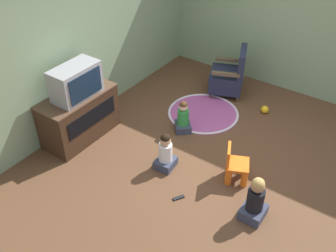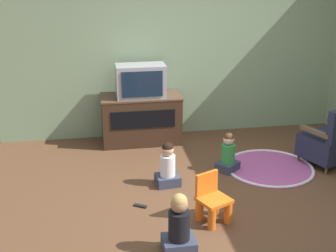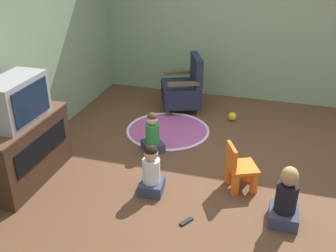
{
  "view_description": "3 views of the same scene",
  "coord_description": "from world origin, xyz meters",
  "px_view_note": "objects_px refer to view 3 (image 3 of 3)",
  "views": [
    {
      "loc": [
        -4.02,
        -1.79,
        3.66
      ],
      "look_at": [
        -0.7,
        0.54,
        0.65
      ],
      "focal_mm": 42.0,
      "sensor_mm": 36.0,
      "label": 1
    },
    {
      "loc": [
        -1.59,
        -4.51,
        2.66
      ],
      "look_at": [
        -0.77,
        0.41,
        0.81
      ],
      "focal_mm": 50.0,
      "sensor_mm": 36.0,
      "label": 2
    },
    {
      "loc": [
        -4.02,
        -0.6,
        2.48
      ],
      "look_at": [
        -0.56,
        0.41,
        0.7
      ],
      "focal_mm": 42.0,
      "sensor_mm": 36.0,
      "label": 3
    }
  ],
  "objects_px": {
    "television": "(16,100)",
    "child_watching_right": "(151,172)",
    "child_watching_center": "(286,199)",
    "toy_ball": "(232,116)",
    "child_watching_left": "(153,134)",
    "remote_control": "(186,221)",
    "yellow_kid_chair": "(240,171)",
    "black_armchair": "(184,89)",
    "tv_cabinet": "(21,149)"
  },
  "relations": [
    {
      "from": "remote_control",
      "to": "child_watching_center",
      "type": "bearing_deg",
      "value": 138.57
    },
    {
      "from": "tv_cabinet",
      "to": "television",
      "type": "bearing_deg",
      "value": -90.0
    },
    {
      "from": "television",
      "to": "yellow_kid_chair",
      "type": "height_order",
      "value": "television"
    },
    {
      "from": "child_watching_left",
      "to": "toy_ball",
      "type": "height_order",
      "value": "child_watching_left"
    },
    {
      "from": "yellow_kid_chair",
      "to": "black_armchair",
      "type": "bearing_deg",
      "value": 5.44
    },
    {
      "from": "television",
      "to": "child_watching_right",
      "type": "distance_m",
      "value": 1.57
    },
    {
      "from": "child_watching_left",
      "to": "child_watching_right",
      "type": "height_order",
      "value": "child_watching_right"
    },
    {
      "from": "child_watching_left",
      "to": "toy_ball",
      "type": "distance_m",
      "value": 1.44
    },
    {
      "from": "black_armchair",
      "to": "child_watching_center",
      "type": "relative_size",
      "value": 1.39
    },
    {
      "from": "television",
      "to": "remote_control",
      "type": "distance_m",
      "value": 2.1
    },
    {
      "from": "black_armchair",
      "to": "child_watching_center",
      "type": "xyz_separation_m",
      "value": [
        -2.32,
        -1.57,
        -0.07
      ]
    },
    {
      "from": "television",
      "to": "child_watching_left",
      "type": "relative_size",
      "value": 1.35
    },
    {
      "from": "yellow_kid_chair",
      "to": "toy_ball",
      "type": "distance_m",
      "value": 1.7
    },
    {
      "from": "child_watching_right",
      "to": "toy_ball",
      "type": "xyz_separation_m",
      "value": [
        2.0,
        -0.58,
        -0.18
      ]
    },
    {
      "from": "child_watching_left",
      "to": "child_watching_right",
      "type": "bearing_deg",
      "value": 156.3
    },
    {
      "from": "child_watching_left",
      "to": "remote_control",
      "type": "xyz_separation_m",
      "value": [
        -1.22,
        -0.74,
        -0.21
      ]
    },
    {
      "from": "television",
      "to": "child_watching_center",
      "type": "relative_size",
      "value": 1.15
    },
    {
      "from": "child_watching_center",
      "to": "remote_control",
      "type": "height_order",
      "value": "child_watching_center"
    },
    {
      "from": "yellow_kid_chair",
      "to": "television",
      "type": "bearing_deg",
      "value": 77.19
    },
    {
      "from": "black_armchair",
      "to": "child_watching_left",
      "type": "xyz_separation_m",
      "value": [
        -1.37,
        0.05,
        -0.11
      ]
    },
    {
      "from": "television",
      "to": "child_watching_center",
      "type": "height_order",
      "value": "television"
    },
    {
      "from": "yellow_kid_chair",
      "to": "child_watching_right",
      "type": "distance_m",
      "value": 0.94
    },
    {
      "from": "black_armchair",
      "to": "yellow_kid_chair",
      "type": "relative_size",
      "value": 1.63
    },
    {
      "from": "black_armchair",
      "to": "child_watching_left",
      "type": "height_order",
      "value": "black_armchair"
    },
    {
      "from": "child_watching_right",
      "to": "remote_control",
      "type": "bearing_deg",
      "value": -135.6
    },
    {
      "from": "remote_control",
      "to": "tv_cabinet",
      "type": "bearing_deg",
      "value": -65.62
    },
    {
      "from": "black_armchair",
      "to": "child_watching_right",
      "type": "xyz_separation_m",
      "value": [
        -2.2,
        -0.22,
        -0.09
      ]
    },
    {
      "from": "black_armchair",
      "to": "child_watching_right",
      "type": "bearing_deg",
      "value": -16.84
    },
    {
      "from": "child_watching_left",
      "to": "child_watching_center",
      "type": "xyz_separation_m",
      "value": [
        -0.95,
        -1.62,
        0.04
      ]
    },
    {
      "from": "child_watching_right",
      "to": "child_watching_left",
      "type": "bearing_deg",
      "value": 11.1
    },
    {
      "from": "child_watching_left",
      "to": "yellow_kid_chair",
      "type": "bearing_deg",
      "value": -154.98
    },
    {
      "from": "tv_cabinet",
      "to": "child_watching_left",
      "type": "distance_m",
      "value": 1.54
    },
    {
      "from": "television",
      "to": "remote_control",
      "type": "xyz_separation_m",
      "value": [
        -0.23,
        -1.87,
        -0.94
      ]
    },
    {
      "from": "yellow_kid_chair",
      "to": "tv_cabinet",
      "type": "bearing_deg",
      "value": 76.96
    },
    {
      "from": "television",
      "to": "toy_ball",
      "type": "relative_size",
      "value": 5.67
    },
    {
      "from": "black_armchair",
      "to": "remote_control",
      "type": "height_order",
      "value": "black_armchair"
    },
    {
      "from": "yellow_kid_chair",
      "to": "child_watching_left",
      "type": "xyz_separation_m",
      "value": [
        0.5,
        1.14,
        0.02
      ]
    },
    {
      "from": "child_watching_left",
      "to": "television",
      "type": "bearing_deg",
      "value": 90.13
    },
    {
      "from": "yellow_kid_chair",
      "to": "child_watching_left",
      "type": "relative_size",
      "value": 0.99
    },
    {
      "from": "child_watching_right",
      "to": "child_watching_center",
      "type": "bearing_deg",
      "value": -101.36
    },
    {
      "from": "remote_control",
      "to": "toy_ball",
      "type": "bearing_deg",
      "value": -151.05
    },
    {
      "from": "child_watching_right",
      "to": "television",
      "type": "bearing_deg",
      "value": 90.02
    },
    {
      "from": "tv_cabinet",
      "to": "child_watching_right",
      "type": "height_order",
      "value": "tv_cabinet"
    },
    {
      "from": "yellow_kid_chair",
      "to": "remote_control",
      "type": "height_order",
      "value": "yellow_kid_chair"
    },
    {
      "from": "child_watching_right",
      "to": "remote_control",
      "type": "relative_size",
      "value": 3.65
    },
    {
      "from": "tv_cabinet",
      "to": "remote_control",
      "type": "distance_m",
      "value": 1.96
    },
    {
      "from": "child_watching_center",
      "to": "black_armchair",
      "type": "bearing_deg",
      "value": 33.3
    },
    {
      "from": "child_watching_left",
      "to": "child_watching_center",
      "type": "distance_m",
      "value": 1.88
    },
    {
      "from": "child_watching_center",
      "to": "toy_ball",
      "type": "height_order",
      "value": "child_watching_center"
    },
    {
      "from": "black_armchair",
      "to": "child_watching_left",
      "type": "relative_size",
      "value": 1.62
    }
  ]
}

